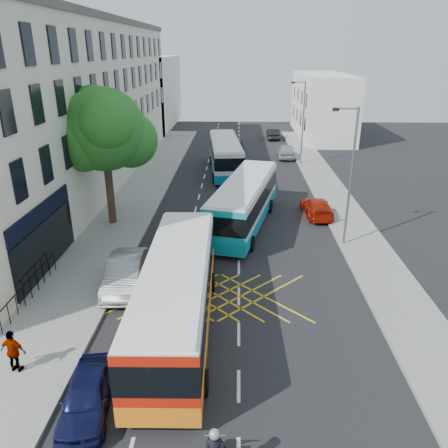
# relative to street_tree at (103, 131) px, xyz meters

# --- Properties ---
(ground) EXTENTS (120.00, 120.00, 0.00)m
(ground) POSITION_rel_street_tree_xyz_m (8.51, -14.97, -6.29)
(ground) COLOR black
(ground) RESTS_ON ground
(pavement_left) EXTENTS (5.00, 70.00, 0.15)m
(pavement_left) POSITION_rel_street_tree_xyz_m (0.01, 0.03, -6.22)
(pavement_left) COLOR gray
(pavement_left) RESTS_ON ground
(pavement_right) EXTENTS (3.00, 70.00, 0.15)m
(pavement_right) POSITION_rel_street_tree_xyz_m (16.01, 0.03, -6.22)
(pavement_right) COLOR gray
(pavement_right) RESTS_ON ground
(terrace_main) EXTENTS (8.30, 45.00, 13.50)m
(terrace_main) POSITION_rel_street_tree_xyz_m (-5.49, 9.52, 0.46)
(terrace_main) COLOR beige
(terrace_main) RESTS_ON ground
(terrace_far) EXTENTS (8.00, 20.00, 10.00)m
(terrace_far) POSITION_rel_street_tree_xyz_m (-5.49, 40.03, -1.29)
(terrace_far) COLOR silver
(terrace_far) RESTS_ON ground
(building_right) EXTENTS (6.00, 18.00, 8.00)m
(building_right) POSITION_rel_street_tree_xyz_m (19.51, 33.03, -2.29)
(building_right) COLOR silver
(building_right) RESTS_ON ground
(street_tree) EXTENTS (6.30, 5.70, 8.80)m
(street_tree) POSITION_rel_street_tree_xyz_m (0.00, 0.00, 0.00)
(street_tree) COLOR #382619
(street_tree) RESTS_ON pavement_left
(lamp_near) EXTENTS (1.45, 0.15, 8.00)m
(lamp_near) POSITION_rel_street_tree_xyz_m (14.71, -2.97, -1.68)
(lamp_near) COLOR slate
(lamp_near) RESTS_ON pavement_right
(lamp_far) EXTENTS (1.45, 0.15, 8.00)m
(lamp_far) POSITION_rel_street_tree_xyz_m (14.71, 17.03, -1.68)
(lamp_far) COLOR slate
(lamp_far) RESTS_ON pavement_right
(railings) EXTENTS (0.08, 5.60, 1.14)m
(railings) POSITION_rel_street_tree_xyz_m (-1.19, -9.67, -5.57)
(railings) COLOR black
(railings) RESTS_ON pavement_left
(bus_near) EXTENTS (3.01, 11.37, 3.18)m
(bus_near) POSITION_rel_street_tree_xyz_m (5.97, -11.62, -4.62)
(bus_near) COLOR silver
(bus_near) RESTS_ON ground
(bus_mid) EXTENTS (5.00, 11.44, 3.13)m
(bus_mid) POSITION_rel_street_tree_xyz_m (8.84, 0.06, -4.64)
(bus_mid) COLOR silver
(bus_mid) RESTS_ON ground
(bus_far) EXTENTS (3.62, 11.25, 3.11)m
(bus_far) POSITION_rel_street_tree_xyz_m (7.20, 13.81, -4.66)
(bus_far) COLOR silver
(bus_far) RESTS_ON ground
(parked_car_blue) EXTENTS (1.91, 3.84, 1.26)m
(parked_car_blue) POSITION_rel_street_tree_xyz_m (3.61, -16.25, -5.66)
(parked_car_blue) COLOR #0E1138
(parked_car_blue) RESTS_ON ground
(parked_car_silver) EXTENTS (1.91, 4.77, 1.54)m
(parked_car_silver) POSITION_rel_street_tree_xyz_m (2.91, -8.25, -5.52)
(parked_car_silver) COLOR #979A9E
(parked_car_silver) RESTS_ON ground
(red_hatchback) EXTENTS (1.94, 4.42, 1.26)m
(red_hatchback) POSITION_rel_street_tree_xyz_m (14.01, 2.13, -5.66)
(red_hatchback) COLOR #AA1907
(red_hatchback) RESTS_ON ground
(distant_car_grey) EXTENTS (2.57, 4.60, 1.22)m
(distant_car_grey) POSITION_rel_street_tree_xyz_m (7.73, 23.42, -5.68)
(distant_car_grey) COLOR #393A40
(distant_car_grey) RESTS_ON ground
(distant_car_silver) EXTENTS (1.92, 4.45, 1.50)m
(distant_car_silver) POSITION_rel_street_tree_xyz_m (13.56, 19.80, -5.54)
(distant_car_silver) COLOR #A0A2A8
(distant_car_silver) RESTS_ON ground
(distant_car_dark) EXTENTS (1.54, 4.22, 1.38)m
(distant_car_dark) POSITION_rel_street_tree_xyz_m (12.96, 30.46, -5.60)
(distant_car_dark) COLOR black
(distant_car_dark) RESTS_ON ground
(pedestrian_far) EXTENTS (1.04, 0.58, 1.68)m
(pedestrian_far) POSITION_rel_street_tree_xyz_m (0.46, -14.61, -5.30)
(pedestrian_far) COLOR gray
(pedestrian_far) RESTS_ON pavement_left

